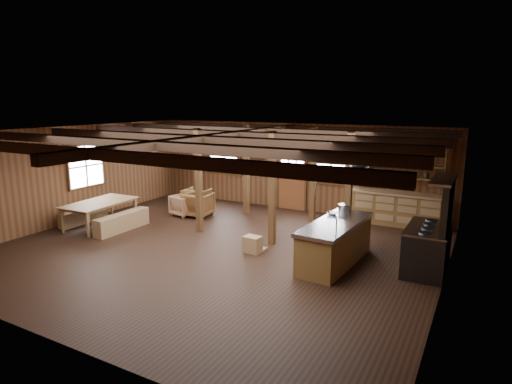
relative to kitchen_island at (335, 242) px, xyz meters
The scene contains 22 objects.
room 2.98m from the kitchen_island, 169.88° to the right, with size 10.04×9.04×2.84m.
ceiling_joists 3.57m from the kitchen_island, behind, with size 9.80×8.82×0.18m.
timber_posts 2.92m from the kitchen_island, 145.13° to the left, with size 3.95×2.35×2.80m.
back_door 4.85m from the kitchen_island, 125.22° to the left, with size 1.02×0.08×2.15m.
window_back_left 6.78m from the kitchen_island, 143.68° to the left, with size 1.32×0.06×1.32m.
window_back_right 4.38m from the kitchen_island, 110.62° to the left, with size 1.02×0.06×1.32m.
window_left 7.83m from the kitchen_island, behind, with size 0.14×1.24×1.32m.
notice_boards 5.95m from the kitchen_island, 137.30° to the left, with size 1.08×0.03×0.90m.
back_counter 3.76m from the kitchen_island, 80.66° to the left, with size 2.55×0.60×2.45m.
pendant_lamps 5.37m from the kitchen_island, behind, with size 1.86×2.36×0.66m.
pot_rack 1.93m from the kitchen_island, 18.06° to the right, with size 0.42×3.00×0.41m.
kitchen_island is the anchor object (origin of this frame).
step_stool 1.95m from the kitchen_island, behind, with size 0.44×0.31×0.39m, color #906441.
commercial_range 1.94m from the kitchen_island, 15.68° to the left, with size 0.83×1.62×2.00m.
dining_table 6.71m from the kitchen_island, behind, with size 2.03×1.13×0.71m, color #986D45.
bench_wall 7.46m from the kitchen_island, behind, with size 0.29×1.54×0.42m, color #906441.
bench_aisle 5.92m from the kitchen_island, behind, with size 0.33×1.76×0.48m, color #906441.
armchair_a 5.25m from the kitchen_island, 160.57° to the left, with size 0.78×0.81×0.73m, color brown.
armchair_b 5.90m from the kitchen_island, 156.86° to the left, with size 0.77×0.80×0.72m, color brown.
armchair_c 5.64m from the kitchen_island, 163.12° to the left, with size 0.70×0.72×0.65m, color #996845.
counter_pot 1.11m from the kitchen_island, 97.06° to the left, with size 0.29×0.29×0.17m, color #B0B1B7.
bowl 0.78m from the kitchen_island, 116.38° to the left, with size 0.25×0.25×0.06m, color silver.
Camera 1 is at (5.54, -8.10, 3.50)m, focal length 30.00 mm.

